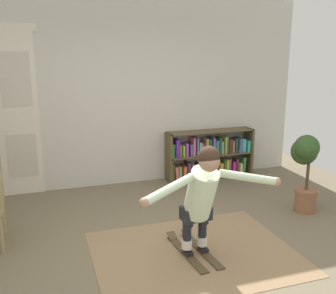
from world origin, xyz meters
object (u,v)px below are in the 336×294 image
Objects in this scene: person_skier at (202,193)px; potted_plant at (305,162)px; bookshelf at (209,156)px; skis_pair at (193,250)px.

potted_plant is at bearing 23.38° from person_skier.
potted_plant is 0.71× the size of person_skier.
person_skier reaches higher than bookshelf.
bookshelf is 1.74× the size of skis_pair.
skis_pair is at bearing 94.99° from person_skier.
person_skier is (-1.19, -2.45, 0.37)m from bookshelf.
person_skier is (0.01, -0.17, 0.70)m from skis_pair.
person_skier reaches higher than potted_plant.
potted_plant is at bearing -69.80° from bookshelf.
potted_plant reaches higher than skis_pair.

